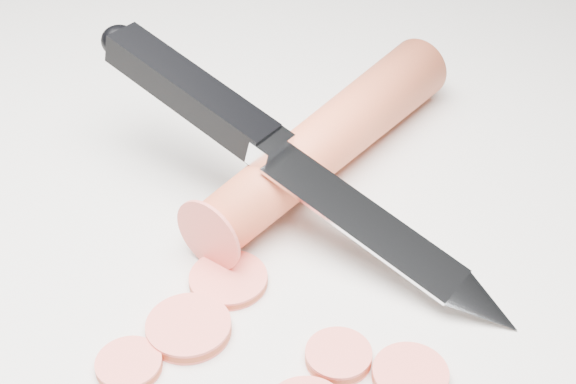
{
  "coord_description": "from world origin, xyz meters",
  "views": [
    {
      "loc": [
        0.02,
        -0.29,
        0.29
      ],
      "look_at": [
        -0.01,
        0.06,
        0.02
      ],
      "focal_mm": 50.0,
      "sensor_mm": 36.0,
      "label": 1
    }
  ],
  "objects": [
    {
      "name": "ground",
      "position": [
        0.0,
        0.0,
        0.0
      ],
      "size": [
        2.4,
        2.4,
        0.0
      ],
      "primitive_type": "plane",
      "color": "silver",
      "rests_on": "ground"
    },
    {
      "name": "carrot",
      "position": [
        0.01,
        0.11,
        0.02
      ],
      "size": [
        0.15,
        0.21,
        0.04
      ],
      "primitive_type": "cylinder",
      "rotation": [
        1.57,
        0.0,
        -0.54
      ],
      "color": "#E75530",
      "rests_on": "ground"
    },
    {
      "name": "carrot_slice_0",
      "position": [
        -0.05,
        -0.03,
        0.0
      ],
      "size": [
        0.04,
        0.04,
        0.01
      ],
      "primitive_type": "cylinder",
      "color": "#F35D4F",
      "rests_on": "ground"
    },
    {
      "name": "carrot_slice_2",
      "position": [
        0.02,
        -0.04,
        0.0
      ],
      "size": [
        0.03,
        0.03,
        0.01
      ],
      "primitive_type": "cylinder",
      "color": "#F35D4F",
      "rests_on": "ground"
    },
    {
      "name": "carrot_slice_5",
      "position": [
        -0.04,
        0.0,
        0.0
      ],
      "size": [
        0.04,
        0.04,
        0.01
      ],
      "primitive_type": "cylinder",
      "color": "#F35D4F",
      "rests_on": "ground"
    },
    {
      "name": "carrot_slice_6",
      "position": [
        0.06,
        -0.05,
        0.0
      ],
      "size": [
        0.03,
        0.03,
        0.01
      ],
      "primitive_type": "cylinder",
      "color": "#F35D4F",
      "rests_on": "ground"
    },
    {
      "name": "carrot_slice_7",
      "position": [
        -0.07,
        -0.06,
        0.0
      ],
      "size": [
        0.03,
        0.03,
        0.01
      ],
      "primitive_type": "cylinder",
      "color": "#F35D4F",
      "rests_on": "ground"
    },
    {
      "name": "kitchen_knife",
      "position": [
        -0.01,
        0.06,
        0.04
      ],
      "size": [
        0.25,
        0.17,
        0.08
      ],
      "primitive_type": null,
      "color": "silver",
      "rests_on": "ground"
    }
  ]
}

